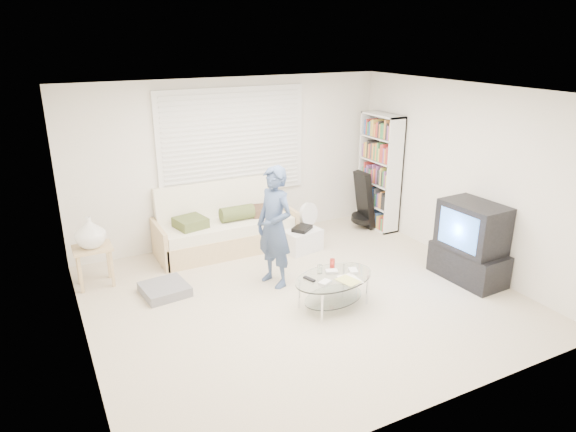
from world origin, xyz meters
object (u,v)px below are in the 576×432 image
tv_unit (470,243)px  futon_sofa (225,229)px  coffee_table (334,282)px  bookshelf (379,172)px

tv_unit → futon_sofa: bearing=136.0°
tv_unit → coffee_table: (-1.97, 0.20, -0.20)m
futon_sofa → bookshelf: bookshelf is taller
tv_unit → coffee_table: size_ratio=0.92×
futon_sofa → tv_unit: bearing=-44.0°
tv_unit → coffee_table: 1.99m
futon_sofa → tv_unit: size_ratio=1.95×
bookshelf → coffee_table: (-2.09, -1.97, -0.63)m
futon_sofa → coffee_table: futon_sofa is taller
bookshelf → coffee_table: bearing=-136.6°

